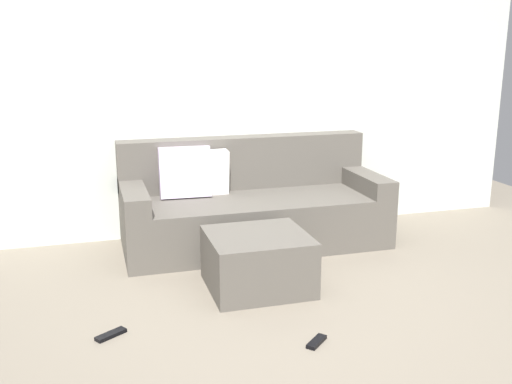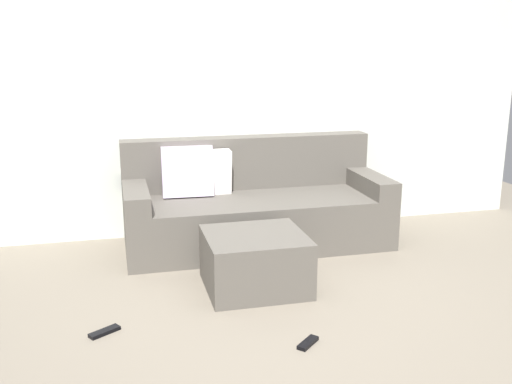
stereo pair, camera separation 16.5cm
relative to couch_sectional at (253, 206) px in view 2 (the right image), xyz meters
name	(u,v)px [view 2 (the right image)]	position (x,y,z in m)	size (l,w,h in m)	color
ground_plane	(302,333)	(-0.10, -1.63, -0.31)	(7.16, 7.16, 0.00)	slate
wall_back	(230,77)	(-0.10, 0.42, 1.03)	(5.51, 0.10, 2.69)	silver
couch_sectional	(253,206)	(0.00, 0.00, 0.00)	(2.13, 0.88, 0.85)	#59544C
ottoman	(255,261)	(-0.21, -0.93, -0.12)	(0.67, 0.63, 0.38)	#59544C
remote_near_ottoman	(308,343)	(-0.11, -1.77, -0.30)	(0.16, 0.05, 0.02)	black
remote_by_storage_bin	(105,332)	(-1.21, -1.36, -0.30)	(0.18, 0.06, 0.02)	black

